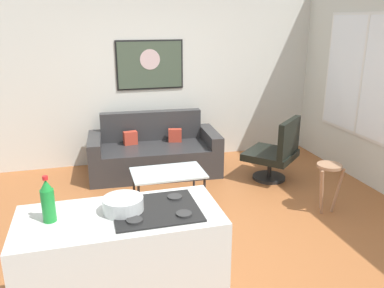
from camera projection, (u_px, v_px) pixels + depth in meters
name	position (u px, v px, depth m)	size (l,w,h in m)	color
ground	(201.00, 230.00, 4.41)	(6.40, 6.40, 0.04)	#9A592F
back_wall	(158.00, 74.00, 6.20)	(6.40, 0.05, 2.80)	silver
couch	(154.00, 154.00, 5.94)	(1.95, 0.98, 0.88)	#2C2C2E
coffee_table	(168.00, 175.00, 4.81)	(0.88, 0.56, 0.45)	silver
armchair	(276.00, 152.00, 5.59)	(0.93, 0.93, 0.92)	black
bar_stool	(328.00, 176.00, 4.66)	(0.33, 0.33, 0.60)	#9C7152
kitchen_counter	(123.00, 272.00, 2.88)	(1.42, 0.67, 0.96)	silver
soda_bottle	(48.00, 201.00, 2.60)	(0.09, 0.09, 0.32)	#1D8832
mixing_bowl	(123.00, 205.00, 2.76)	(0.29, 0.29, 0.11)	silver
wall_painting	(150.00, 65.00, 6.09)	(1.04, 0.03, 0.75)	black
window	(363.00, 76.00, 5.43)	(0.03, 1.67, 1.69)	silver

